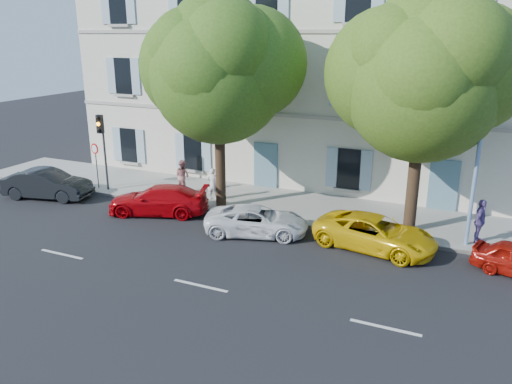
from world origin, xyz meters
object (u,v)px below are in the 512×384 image
at_px(car_yellow_supercar, 375,233).
at_px(street_lamp, 481,134).
at_px(traffic_light, 102,136).
at_px(car_white_coupe, 257,221).
at_px(car_dark_sedan, 47,184).
at_px(pedestrian_a, 213,184).
at_px(road_sign, 95,156).
at_px(tree_left, 218,76).
at_px(car_red_coupe, 158,200).
at_px(pedestrian_b, 182,176).
at_px(tree_right, 423,84).
at_px(pedestrian_c, 480,221).

relative_size(car_yellow_supercar, street_lamp, 0.61).
bearing_deg(traffic_light, car_yellow_supercar, -5.73).
bearing_deg(car_white_coupe, car_dark_sedan, 73.67).
height_order(traffic_light, pedestrian_a, traffic_light).
bearing_deg(road_sign, tree_left, 1.21).
height_order(car_white_coupe, pedestrian_a, pedestrian_a).
relative_size(car_red_coupe, pedestrian_a, 2.88).
bearing_deg(traffic_light, pedestrian_b, 19.13).
height_order(tree_right, pedestrian_a, tree_right).
bearing_deg(pedestrian_c, pedestrian_b, 99.71).
bearing_deg(road_sign, car_white_coupe, -11.45).
height_order(car_dark_sedan, road_sign, road_sign).
relative_size(tree_left, pedestrian_c, 5.32).
height_order(car_dark_sedan, car_yellow_supercar, car_dark_sedan).
height_order(tree_right, road_sign, tree_right).
bearing_deg(car_yellow_supercar, traffic_light, 93.99).
xyz_separation_m(car_red_coupe, street_lamp, (13.05, 1.45, 3.83)).
distance_m(car_dark_sedan, pedestrian_a, 8.39).
relative_size(car_red_coupe, street_lamp, 0.59).
bearing_deg(pedestrian_c, car_dark_sedan, 109.94).
bearing_deg(car_yellow_supercar, car_red_coupe, 100.35).
distance_m(car_yellow_supercar, traffic_light, 14.38).
distance_m(tree_right, traffic_light, 15.44).
height_order(car_red_coupe, pedestrian_b, pedestrian_b).
height_order(tree_left, tree_right, tree_left).
distance_m(pedestrian_a, pedestrian_c, 11.93).
distance_m(tree_left, pedestrian_a, 5.29).
distance_m(car_yellow_supercar, street_lamp, 5.19).
relative_size(road_sign, pedestrian_a, 1.51).
height_order(tree_right, pedestrian_b, tree_right).
distance_m(car_red_coupe, tree_left, 6.20).
distance_m(car_yellow_supercar, road_sign, 14.88).
height_order(car_yellow_supercar, street_lamp, street_lamp).
height_order(tree_right, street_lamp, tree_right).
distance_m(car_red_coupe, pedestrian_c, 13.60).
bearing_deg(tree_right, pedestrian_c, -4.48).
bearing_deg(tree_right, tree_left, -177.13).
height_order(road_sign, pedestrian_a, road_sign).
relative_size(car_yellow_supercar, tree_right, 0.50).
relative_size(tree_left, pedestrian_a, 5.89).
height_order(car_red_coupe, tree_right, tree_right).
bearing_deg(pedestrian_c, tree_left, 104.29).
bearing_deg(tree_right, street_lamp, -19.03).
height_order(street_lamp, pedestrian_b, street_lamp).
bearing_deg(car_white_coupe, pedestrian_b, 43.75).
bearing_deg(traffic_light, car_white_coupe, -11.55).
xyz_separation_m(car_yellow_supercar, street_lamp, (3.22, 1.34, 3.85)).
distance_m(car_dark_sedan, car_yellow_supercar, 16.24).
bearing_deg(pedestrian_a, road_sign, -3.21).
xyz_separation_m(car_red_coupe, pedestrian_b, (-0.48, 2.84, 0.33)).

